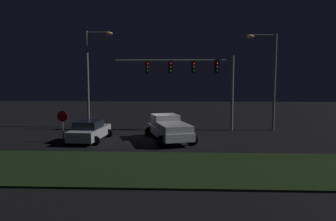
{
  "coord_description": "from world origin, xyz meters",
  "views": [
    {
      "loc": [
        2.11,
        -23.18,
        4.35
      ],
      "look_at": [
        1.14,
        0.19,
        2.04
      ],
      "focal_mm": 32.34,
      "sensor_mm": 36.0,
      "label": 1
    }
  ],
  "objects_px": {
    "pickup_truck": "(169,127)",
    "stop_sign": "(62,120)",
    "traffic_signal_gantry": "(194,73)",
    "street_lamp_right": "(269,70)",
    "street_lamp_left": "(92,68)",
    "car_sedan": "(90,131)"
  },
  "relations": [
    {
      "from": "pickup_truck",
      "to": "street_lamp_left",
      "type": "bearing_deg",
      "value": 32.2
    },
    {
      "from": "car_sedan",
      "to": "street_lamp_left",
      "type": "height_order",
      "value": "street_lamp_left"
    },
    {
      "from": "street_lamp_right",
      "to": "street_lamp_left",
      "type": "bearing_deg",
      "value": 175.74
    },
    {
      "from": "car_sedan",
      "to": "traffic_signal_gantry",
      "type": "distance_m",
      "value": 10.23
    },
    {
      "from": "traffic_signal_gantry",
      "to": "stop_sign",
      "type": "bearing_deg",
      "value": -149.2
    },
    {
      "from": "traffic_signal_gantry",
      "to": "street_lamp_right",
      "type": "xyz_separation_m",
      "value": [
        6.49,
        0.16,
        0.23
      ]
    },
    {
      "from": "street_lamp_left",
      "to": "car_sedan",
      "type": "bearing_deg",
      "value": -76.29
    },
    {
      "from": "pickup_truck",
      "to": "stop_sign",
      "type": "relative_size",
      "value": 2.58
    },
    {
      "from": "pickup_truck",
      "to": "stop_sign",
      "type": "distance_m",
      "value": 7.57
    },
    {
      "from": "car_sedan",
      "to": "street_lamp_left",
      "type": "xyz_separation_m",
      "value": [
        -1.6,
        6.57,
        4.78
      ]
    },
    {
      "from": "pickup_truck",
      "to": "stop_sign",
      "type": "xyz_separation_m",
      "value": [
        -7.5,
        -0.87,
        0.56
      ]
    },
    {
      "from": "traffic_signal_gantry",
      "to": "stop_sign",
      "type": "height_order",
      "value": "traffic_signal_gantry"
    },
    {
      "from": "car_sedan",
      "to": "street_lamp_left",
      "type": "bearing_deg",
      "value": 17.29
    },
    {
      "from": "traffic_signal_gantry",
      "to": "street_lamp_right",
      "type": "bearing_deg",
      "value": 1.4
    },
    {
      "from": "pickup_truck",
      "to": "street_lamp_left",
      "type": "height_order",
      "value": "street_lamp_left"
    },
    {
      "from": "traffic_signal_gantry",
      "to": "stop_sign",
      "type": "distance_m",
      "value": 11.56
    },
    {
      "from": "pickup_truck",
      "to": "car_sedan",
      "type": "relative_size",
      "value": 1.28
    },
    {
      "from": "pickup_truck",
      "to": "street_lamp_right",
      "type": "height_order",
      "value": "street_lamp_right"
    },
    {
      "from": "traffic_signal_gantry",
      "to": "street_lamp_left",
      "type": "height_order",
      "value": "street_lamp_left"
    },
    {
      "from": "pickup_truck",
      "to": "street_lamp_right",
      "type": "xyz_separation_m",
      "value": [
        8.47,
        4.94,
        4.26
      ]
    },
    {
      "from": "car_sedan",
      "to": "stop_sign",
      "type": "distance_m",
      "value": 2.02
    },
    {
      "from": "car_sedan",
      "to": "traffic_signal_gantry",
      "type": "height_order",
      "value": "traffic_signal_gantry"
    }
  ]
}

